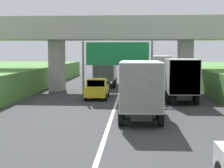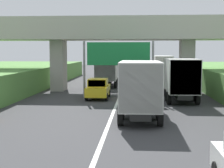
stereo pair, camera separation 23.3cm
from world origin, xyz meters
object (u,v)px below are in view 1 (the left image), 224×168
object	(u,v)px
overhead_highway_sign	(117,57)
truck_orange	(160,67)
truck_silver	(179,77)
truck_red	(106,70)
truck_green	(140,86)
car_yellow	(97,89)

from	to	relation	value
overhead_highway_sign	truck_orange	size ratio (longest dim) A/B	0.81
truck_silver	overhead_highway_sign	bearing A→B (deg)	-179.79
truck_orange	truck_red	size ratio (longest dim) A/B	1.00
truck_green	truck_red	distance (m)	19.14
truck_red	car_yellow	size ratio (longest dim) A/B	1.78
truck_orange	truck_green	bearing A→B (deg)	-97.11
overhead_highway_sign	car_yellow	xyz separation A→B (m)	(-1.75, 0.52, -2.69)
truck_silver	truck_red	bearing A→B (deg)	121.90
overhead_highway_sign	truck_red	bearing A→B (deg)	99.51
truck_orange	overhead_highway_sign	bearing A→B (deg)	-105.09
truck_red	truck_silver	bearing A→B (deg)	-58.10
overhead_highway_sign	truck_green	world-z (taller)	overhead_highway_sign
truck_green	car_yellow	size ratio (longest dim) A/B	1.78
overhead_highway_sign	truck_green	size ratio (longest dim) A/B	0.81
truck_orange	car_yellow	size ratio (longest dim) A/B	1.78
overhead_highway_sign	truck_red	distance (m)	11.39
truck_silver	truck_green	distance (m)	8.38
overhead_highway_sign	truck_orange	world-z (taller)	overhead_highway_sign
truck_silver	car_yellow	xyz separation A→B (m)	(-6.80, 0.51, -1.08)
overhead_highway_sign	truck_silver	xyz separation A→B (m)	(5.05, 0.02, -1.62)
truck_silver	truck_green	xyz separation A→B (m)	(-3.31, -7.69, 0.00)
car_yellow	truck_red	bearing A→B (deg)	90.60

